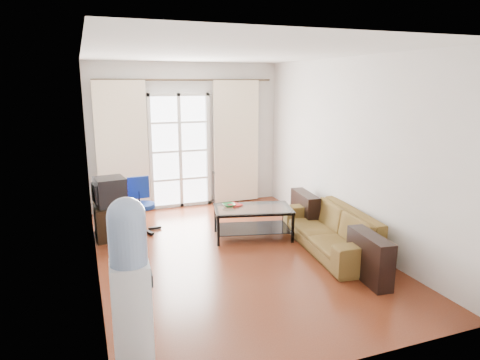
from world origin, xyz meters
name	(u,v)px	position (x,y,z in m)	size (l,w,h in m)	color
floor	(233,253)	(0.00, 0.00, 0.00)	(5.20, 5.20, 0.00)	brown
ceiling	(232,53)	(0.00, 0.00, 2.70)	(5.20, 5.20, 0.00)	white
wall_back	(187,136)	(0.00, 2.60, 1.35)	(3.60, 0.02, 2.70)	silver
wall_front	(345,213)	(0.00, -2.60, 1.35)	(3.60, 0.02, 2.70)	silver
wall_left	(90,167)	(-1.80, 0.00, 1.35)	(0.02, 5.20, 2.70)	silver
wall_right	(348,151)	(1.80, 0.00, 1.35)	(0.02, 5.20, 2.70)	silver
french_door	(180,151)	(-0.15, 2.54, 1.07)	(1.16, 0.06, 2.15)	white
curtain_rod	(186,80)	(0.00, 2.50, 2.38)	(0.04, 0.04, 3.30)	#4C3F2D
curtain_left	(122,148)	(-1.20, 2.48, 1.20)	(0.90, 0.07, 2.35)	#FFEECD
curtain_right	(236,142)	(0.95, 2.48, 1.20)	(0.90, 0.07, 2.35)	#FFEECD
radiator	(229,186)	(0.80, 2.50, 0.33)	(0.64, 0.12, 0.64)	gray
sofa	(332,230)	(1.37, -0.35, 0.29)	(1.00, 2.07, 0.58)	brown
coffee_table	(253,218)	(0.50, 0.50, 0.31)	(1.29, 0.92, 0.47)	silver
bowl	(229,205)	(0.17, 0.68, 0.50)	(0.20, 0.20, 0.05)	green
book	(230,206)	(0.19, 0.68, 0.48)	(0.25, 0.28, 0.02)	#AE151D
remote	(236,205)	(0.29, 0.68, 0.48)	(0.15, 0.04, 0.02)	black
tv_stand	(111,220)	(-1.54, 1.31, 0.25)	(0.46, 0.69, 0.51)	black
crt_tv	(109,192)	(-1.54, 1.29, 0.72)	(0.52, 0.52, 0.42)	black
task_chair	(142,216)	(-1.06, 1.39, 0.25)	(0.63, 0.63, 0.86)	black
water_cooler	(130,285)	(-1.60, -2.08, 0.78)	(0.34, 0.32, 1.49)	white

